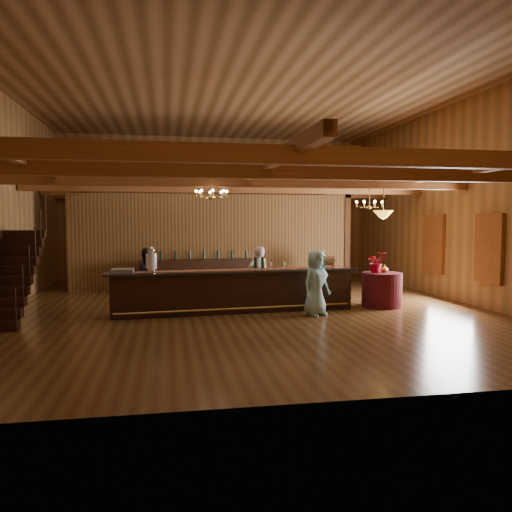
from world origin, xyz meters
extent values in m
plane|color=#4A2914|center=(0.00, 0.00, 0.00)|extent=(14.00, 14.00, 0.00)
plane|color=#986842|center=(0.00, 0.00, 5.50)|extent=(14.00, 14.00, 0.00)
cube|color=#A97741|center=(0.00, 7.00, 2.75)|extent=(12.00, 0.10, 5.50)
cube|color=#A97741|center=(0.00, -7.00, 2.75)|extent=(12.00, 0.10, 5.50)
cube|color=#A97741|center=(6.00, 0.00, 2.75)|extent=(0.10, 14.00, 5.50)
cube|color=#985A2A|center=(0.00, -5.50, 3.20)|extent=(11.90, 0.20, 0.28)
cube|color=#985A2A|center=(0.00, -3.00, 3.20)|extent=(11.90, 0.20, 0.28)
cube|color=#985A2A|center=(0.00, -0.50, 3.20)|extent=(11.90, 0.20, 0.28)
cube|color=#985A2A|center=(0.00, 2.00, 3.20)|extent=(11.90, 0.20, 0.28)
cube|color=#985A2A|center=(0.00, 4.50, 3.20)|extent=(11.90, 0.20, 0.28)
cube|color=#985A2A|center=(0.00, 6.80, 3.20)|extent=(11.90, 0.20, 0.28)
cube|color=#985A2A|center=(-4.50, 0.00, 3.34)|extent=(0.18, 13.90, 0.22)
cube|color=#985A2A|center=(0.00, 0.00, 3.34)|extent=(0.18, 13.90, 0.22)
cube|color=#985A2A|center=(4.50, 0.00, 3.34)|extent=(0.18, 13.90, 0.22)
cube|color=#985A2A|center=(-4.50, 4.50, 1.60)|extent=(0.20, 0.20, 3.20)
cube|color=#985A2A|center=(4.50, 4.50, 1.60)|extent=(0.20, 0.20, 3.20)
cube|color=brown|center=(-0.50, 3.50, 1.55)|extent=(9.00, 0.18, 3.10)
cube|color=white|center=(5.95, -1.60, 1.55)|extent=(0.12, 1.05, 1.75)
cube|color=white|center=(5.95, 1.00, 1.55)|extent=(0.12, 1.05, 1.75)
cube|color=black|center=(-5.45, -1.44, 0.50)|extent=(1.00, 0.28, 0.20)
cube|color=black|center=(-5.45, -1.16, 0.70)|extent=(1.00, 0.28, 0.20)
cube|color=black|center=(-5.45, -0.88, 0.90)|extent=(1.00, 0.28, 0.20)
cube|color=black|center=(-5.45, -0.60, 1.10)|extent=(1.00, 0.28, 0.20)
cube|color=black|center=(-5.45, -0.32, 1.30)|extent=(1.00, 0.28, 0.20)
cube|color=black|center=(-5.45, -0.04, 1.50)|extent=(1.00, 0.28, 0.20)
cube|color=black|center=(-5.45, 0.24, 1.70)|extent=(1.00, 0.28, 0.20)
cube|color=black|center=(-5.45, 0.52, 1.90)|extent=(1.00, 0.28, 0.20)
cube|color=black|center=(1.00, 5.50, 0.55)|extent=(1.20, 0.60, 1.10)
cube|color=brown|center=(-2.00, 5.50, 0.50)|extent=(1.00, 0.60, 1.00)
cube|color=black|center=(-0.32, -0.73, 0.49)|extent=(5.93, 1.12, 0.98)
cube|color=black|center=(-0.32, -0.73, 1.01)|extent=(6.24, 1.27, 0.05)
cube|color=maroon|center=(-0.32, -0.73, 1.04)|extent=(5.81, 0.87, 0.01)
cylinder|color=gold|center=(-0.32, -1.12, 0.15)|extent=(5.69, 0.52, 0.05)
cylinder|color=silver|center=(-2.31, -0.85, 1.07)|extent=(0.18, 0.18, 0.08)
cylinder|color=silver|center=(-2.31, -0.85, 1.29)|extent=(0.26, 0.26, 0.36)
sphere|color=silver|center=(-2.31, -0.85, 1.54)|extent=(0.18, 0.18, 0.18)
cube|color=gray|center=(-2.96, -1.00, 1.08)|extent=(0.50, 0.50, 0.10)
cube|color=brown|center=(1.96, -0.58, 1.18)|extent=(0.06, 0.06, 0.30)
cube|color=brown|center=(2.24, -0.58, 1.18)|extent=(0.06, 0.06, 0.30)
cylinder|color=brown|center=(2.10, -0.58, 1.21)|extent=(0.24, 0.24, 0.24)
cylinder|color=black|center=(0.22, -0.57, 1.18)|extent=(0.07, 0.07, 0.30)
cylinder|color=black|center=(0.40, -0.55, 1.18)|extent=(0.07, 0.07, 0.30)
cube|color=black|center=(-1.01, 3.11, 0.50)|extent=(3.61, 0.92, 1.01)
cylinder|color=#570D19|center=(3.55, -0.66, 0.44)|extent=(1.03, 1.03, 0.89)
cylinder|color=gold|center=(-0.84, -0.32, 3.01)|extent=(0.02, 0.02, 0.39)
sphere|color=gold|center=(-0.84, -0.32, 2.81)|extent=(0.12, 0.12, 0.12)
torus|color=gold|center=(-0.84, -0.32, 2.91)|extent=(0.80, 0.80, 0.04)
cylinder|color=gold|center=(3.69, 0.57, 2.91)|extent=(0.02, 0.02, 0.59)
sphere|color=gold|center=(3.69, 0.57, 2.61)|extent=(0.12, 0.12, 0.12)
torus|color=gold|center=(3.69, 0.57, 2.71)|extent=(0.80, 0.80, 0.04)
cylinder|color=gold|center=(3.55, -0.66, 2.80)|extent=(0.02, 0.02, 0.80)
cone|color=gold|center=(3.55, -0.66, 2.40)|extent=(0.52, 0.52, 0.20)
imported|color=silver|center=(0.38, -0.08, 0.79)|extent=(0.66, 0.52, 1.58)
imported|color=black|center=(-2.48, 0.12, 0.77)|extent=(0.84, 0.70, 1.55)
imported|color=#91CFD6|center=(1.51, -1.52, 0.77)|extent=(0.89, 0.78, 1.54)
imported|color=#306633|center=(2.68, 2.50, 0.66)|extent=(0.78, 0.66, 1.32)
imported|color=#A9061B|center=(3.40, -0.62, 1.17)|extent=(0.51, 0.45, 0.56)
imported|color=gold|center=(3.64, -0.60, 1.04)|extent=(0.17, 0.17, 0.31)
camera|label=1|loc=(-1.95, -12.75, 2.22)|focal=35.00mm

